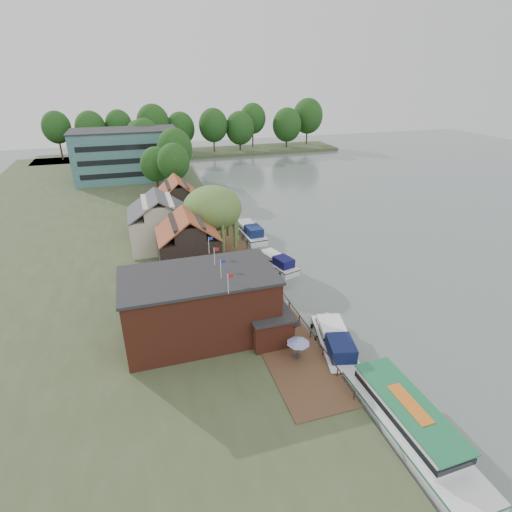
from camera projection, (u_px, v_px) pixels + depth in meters
ground at (333, 313)px, 47.95m from camera, size 260.00×260.00×0.00m
land_bank at (87, 233)px, 70.00m from camera, size 50.00×140.00×1.00m
quay_deck at (246, 277)px, 54.01m from camera, size 6.00×50.00×0.10m
quay_rail at (264, 270)px, 54.97m from camera, size 0.20×49.00×1.00m
pub at (219, 302)px, 41.37m from camera, size 20.00×11.00×7.30m
hotel_block at (126, 155)px, 99.56m from camera, size 25.40×12.40×12.30m
cottage_a at (188, 243)px, 53.82m from camera, size 8.60×7.60×8.50m
cottage_b at (159, 221)px, 61.66m from camera, size 9.60×8.60×8.50m
cottage_c at (178, 202)px, 70.51m from camera, size 7.60×7.60×8.50m
willow at (213, 221)px, 58.93m from camera, size 8.60×8.60×10.43m
umbrella_0 at (298, 349)px, 38.23m from camera, size 2.24×2.24×2.38m
umbrella_1 at (283, 322)px, 42.30m from camera, size 2.12×2.12×2.38m
umbrella_2 at (279, 308)px, 44.66m from camera, size 2.12×2.12×2.38m
umbrella_3 at (275, 296)px, 47.15m from camera, size 1.95×1.95×2.38m
umbrella_4 at (255, 284)px, 49.64m from camera, size 2.15×2.15×2.38m
umbrella_5 at (258, 271)px, 52.99m from camera, size 2.25×2.25×2.38m
umbrella_6 at (251, 262)px, 55.43m from camera, size 2.29×2.29×2.38m
cruiser_0 at (335, 340)px, 41.00m from camera, size 5.87×11.32×2.66m
cruiser_1 at (276, 261)px, 58.44m from camera, size 5.45×9.78×2.24m
cruiser_2 at (250, 230)px, 68.95m from camera, size 4.21×10.90×2.62m
tour_boat at (413, 425)px, 30.90m from camera, size 4.44×14.65×3.18m
swan at (357, 380)px, 37.34m from camera, size 0.44×0.44×0.44m
bank_tree_0 at (175, 177)px, 78.02m from camera, size 6.16×6.16×12.92m
bank_tree_1 at (157, 174)px, 82.99m from camera, size 6.24×6.24×11.33m
bank_tree_2 at (176, 159)px, 91.25m from camera, size 7.98×7.98×13.77m
bank_tree_3 at (145, 145)px, 106.80m from camera, size 8.24×8.24×14.02m
bank_tree_4 at (141, 143)px, 115.96m from camera, size 6.92×6.92×12.23m
bank_tree_5 at (139, 140)px, 121.24m from camera, size 7.13×7.13×11.81m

